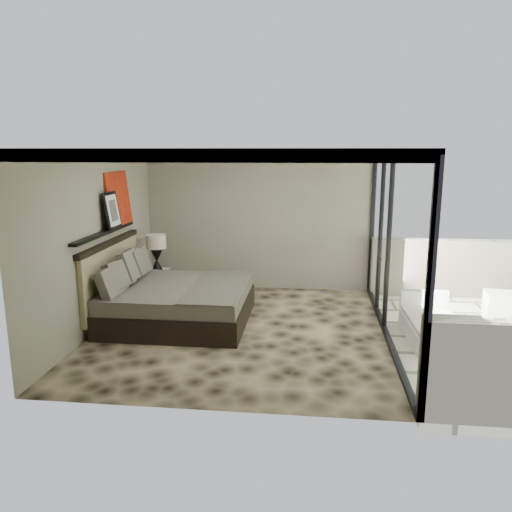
# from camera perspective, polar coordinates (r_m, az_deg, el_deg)

# --- Properties ---
(floor) EXTENTS (5.00, 5.00, 0.00)m
(floor) POSITION_cam_1_polar(r_m,az_deg,el_deg) (7.96, -1.75, -8.43)
(floor) COLOR black
(floor) RESTS_ON ground
(ceiling) EXTENTS (4.50, 5.00, 0.02)m
(ceiling) POSITION_cam_1_polar(r_m,az_deg,el_deg) (7.45, -1.89, 12.09)
(ceiling) COLOR silver
(ceiling) RESTS_ON back_wall
(back_wall) EXTENTS (4.50, 0.02, 2.80)m
(back_wall) POSITION_cam_1_polar(r_m,az_deg,el_deg) (10.02, 0.23, 4.12)
(back_wall) COLOR gray
(back_wall) RESTS_ON floor
(left_wall) EXTENTS (0.02, 5.00, 2.80)m
(left_wall) POSITION_cam_1_polar(r_m,az_deg,el_deg) (8.20, -17.50, 1.78)
(left_wall) COLOR gray
(left_wall) RESTS_ON floor
(glass_wall) EXTENTS (0.08, 5.00, 2.80)m
(glass_wall) POSITION_cam_1_polar(r_m,az_deg,el_deg) (7.59, 15.23, 1.12)
(glass_wall) COLOR white
(glass_wall) RESTS_ON floor
(terrace_slab) EXTENTS (3.00, 5.00, 0.12)m
(terrace_slab) POSITION_cam_1_polar(r_m,az_deg,el_deg) (8.34, 25.02, -9.06)
(terrace_slab) COLOR beige
(terrace_slab) RESTS_ON ground
(picture_ledge) EXTENTS (0.12, 2.20, 0.05)m
(picture_ledge) POSITION_cam_1_polar(r_m,az_deg,el_deg) (8.25, -16.89, 2.58)
(picture_ledge) COLOR black
(picture_ledge) RESTS_ON left_wall
(bed) EXTENTS (2.30, 2.22, 1.27)m
(bed) POSITION_cam_1_polar(r_m,az_deg,el_deg) (8.35, -9.50, -4.93)
(bed) COLOR black
(bed) RESTS_ON floor
(nightstand) EXTENTS (0.60, 0.60, 0.49)m
(nightstand) POSITION_cam_1_polar(r_m,az_deg,el_deg) (9.84, -11.45, -3.13)
(nightstand) COLOR black
(nightstand) RESTS_ON floor
(table_lamp) EXTENTS (0.38, 0.38, 0.69)m
(table_lamp) POSITION_cam_1_polar(r_m,az_deg,el_deg) (9.65, -11.32, 0.95)
(table_lamp) COLOR black
(table_lamp) RESTS_ON nightstand
(abstract_canvas) EXTENTS (0.13, 0.90, 0.90)m
(abstract_canvas) POSITION_cam_1_polar(r_m,az_deg,el_deg) (8.82, -15.45, 6.36)
(abstract_canvas) COLOR #AD490E
(abstract_canvas) RESTS_ON picture_ledge
(framed_print) EXTENTS (0.11, 0.50, 0.60)m
(framed_print) POSITION_cam_1_polar(r_m,az_deg,el_deg) (8.41, -16.13, 5.04)
(framed_print) COLOR black
(framed_print) RESTS_ON picture_ledge
(ottoman) EXTENTS (0.56, 0.56, 0.50)m
(ottoman) POSITION_cam_1_polar(r_m,az_deg,el_deg) (9.13, 26.22, -5.33)
(ottoman) COLOR silver
(ottoman) RESTS_ON terrace_slab
(lounger) EXTENTS (0.78, 1.51, 0.59)m
(lounger) POSITION_cam_1_polar(r_m,az_deg,el_deg) (7.94, 19.60, -7.81)
(lounger) COLOR silver
(lounger) RESTS_ON terrace_slab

